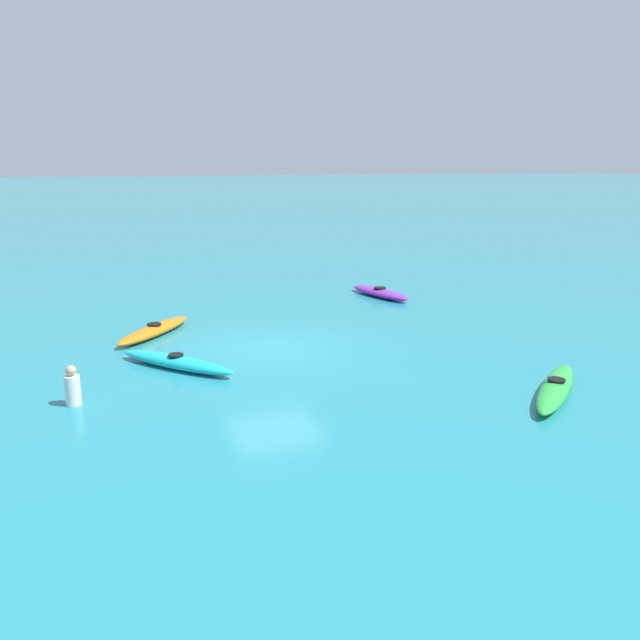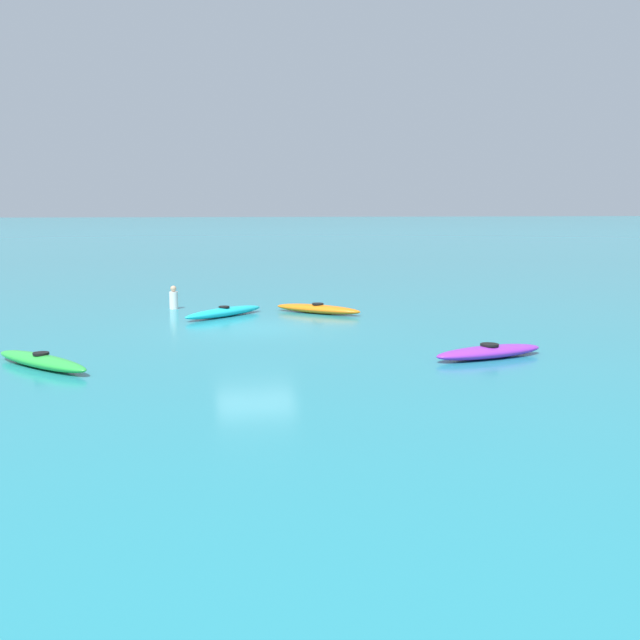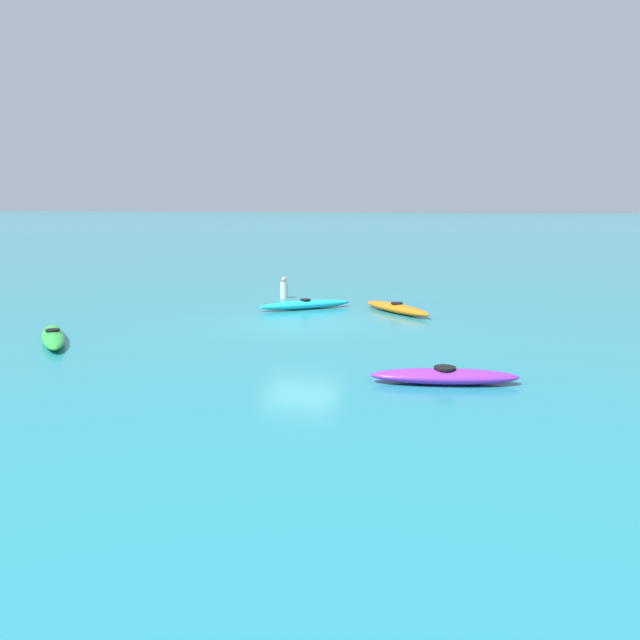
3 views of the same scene
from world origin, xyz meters
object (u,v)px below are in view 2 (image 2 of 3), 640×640
kayak_purple (489,352)px  kayak_green (41,361)px  kayak_cyan (224,312)px  kayak_orange (318,309)px  person_near_shore (174,299)px

kayak_purple → kayak_green: size_ratio=1.07×
kayak_green → kayak_cyan: bearing=-122.8°
kayak_orange → person_near_shore: (5.07, -2.24, 0.22)m
kayak_cyan → kayak_purple: same height
kayak_purple → kayak_orange: bearing=-73.3°
kayak_purple → kayak_green: bearing=-5.6°
person_near_shore → kayak_purple: bearing=124.9°
kayak_purple → kayak_green: (10.91, -1.07, -0.00)m
person_near_shore → kayak_orange: bearing=156.1°
kayak_purple → person_near_shore: (7.72, -11.06, 0.22)m
kayak_purple → kayak_orange: same height
kayak_green → kayak_orange: same height
kayak_orange → kayak_green: bearing=43.2°
kayak_purple → person_near_shore: person_near_shore is taller
kayak_green → person_near_shore: person_near_shore is taller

